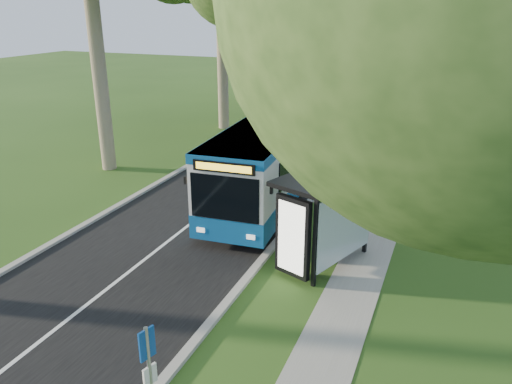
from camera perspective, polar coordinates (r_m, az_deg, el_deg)
ground at (r=14.38m, az=-2.17°, el=-11.38°), size 120.00×120.00×0.00m
road at (r=24.00m, az=-0.05°, el=2.17°), size 7.00×100.00×0.02m
kerb_east at (r=22.97m, az=8.07°, el=1.23°), size 0.25×100.00×0.12m
kerb_west at (r=25.45m, az=-7.38°, el=3.20°), size 0.25×100.00×0.12m
centre_line at (r=24.00m, az=-0.05°, el=2.20°), size 0.12×100.00×0.00m
footpath at (r=22.51m, az=15.46°, el=0.12°), size 1.50×100.00×0.02m
bus at (r=21.21m, az=2.47°, el=4.39°), size 3.40×12.41×3.25m
bus_stop_sign at (r=9.63m, az=-12.08°, el=-19.28°), size 0.14×0.34×2.42m
bus_shelter at (r=14.79m, az=8.00°, el=-1.71°), size 2.87×3.78×2.89m
litter_bin at (r=19.56m, az=8.16°, el=-0.90°), size 0.57×0.57×0.99m
car_white at (r=42.96m, az=2.51°, el=11.41°), size 3.21×4.56×1.44m
car_silver at (r=43.25m, az=2.41°, el=11.39°), size 2.86×4.25×1.33m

